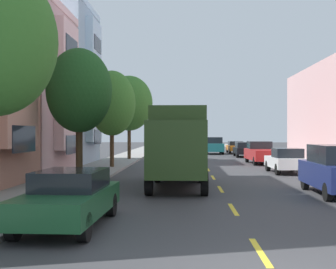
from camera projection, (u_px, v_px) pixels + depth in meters
ground_plane at (203, 162)px, 36.94m from camera, size 160.00×160.00×0.00m
sidewalk_left at (114, 162)px, 35.21m from camera, size 3.20×120.00×0.14m
sidewalk_right at (296, 163)px, 34.67m from camera, size 3.20×120.00×0.14m
lane_centerline_dashes at (206, 167)px, 31.44m from camera, size 0.14×47.20×0.01m
townhouse_fourth_powder_blue at (2, 88)px, 34.12m from camera, size 14.39×7.53×12.12m
street_tree_second at (79, 91)px, 20.61m from camera, size 3.02×3.02×6.17m
street_tree_third at (112, 103)px, 29.82m from camera, size 3.16×3.16×6.43m
street_tree_farthest at (129, 103)px, 39.03m from camera, size 4.10×4.10×7.28m
delivery_box_truck at (179, 142)px, 20.26m from camera, size 2.48×7.78×3.53m
parked_wagon_black at (244, 149)px, 44.72m from camera, size 1.90×4.73×1.50m
parked_hatchback_white at (286, 161)px, 26.52m from camera, size 1.81×4.03×1.50m
parked_sedan_forest at (69, 197)px, 11.37m from camera, size 1.93×4.55×1.43m
parked_pickup_red at (262, 153)px, 34.83m from camera, size 2.14×5.35×1.73m
parked_sedan_orange at (235, 147)px, 53.17m from camera, size 1.83×4.51×1.43m
parked_hatchback_burgundy at (158, 149)px, 47.27m from camera, size 1.82×4.04×1.50m
moving_teal_sedan at (214, 145)px, 50.99m from camera, size 1.95×4.80×1.93m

